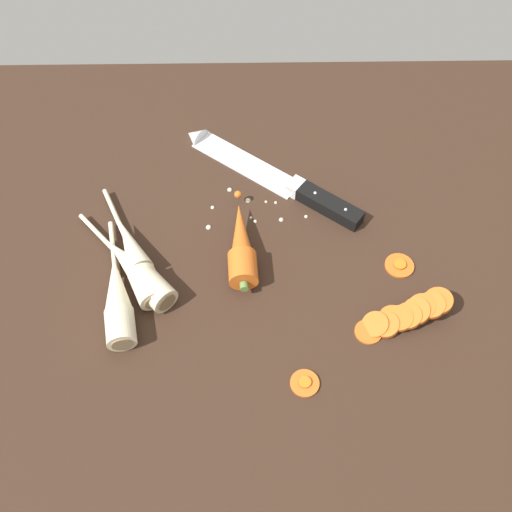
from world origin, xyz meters
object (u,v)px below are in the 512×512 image
object	(u,v)px
parsnip_front	(136,271)
carrot_slice_stack	(404,315)
carrot_slice_stray_mid	(400,265)
parsnip_mid_left	(118,299)
chefs_knife	(266,173)
carrot_slice_stray_near	(305,383)
whole_carrot	(241,245)
parsnip_mid_right	(136,261)

from	to	relation	value
parsnip_front	carrot_slice_stack	bearing A→B (deg)	-11.44
carrot_slice_stray_mid	parsnip_mid_left	bearing A→B (deg)	-171.33
parsnip_front	parsnip_mid_left	size ratio (longest dim) A/B	0.81
chefs_knife	parsnip_front	bearing A→B (deg)	-133.81
parsnip_mid_left	carrot_slice_stack	bearing A→B (deg)	-4.22
parsnip_front	carrot_slice_stray_near	distance (cm)	28.42
whole_carrot	carrot_slice_stray_mid	size ratio (longest dim) A/B	4.21
parsnip_front	carrot_slice_stray_mid	distance (cm)	38.24
carrot_slice_stray_near	parsnip_mid_left	bearing A→B (deg)	154.70
chefs_knife	parsnip_front	xyz separation A→B (cm)	(-19.02, -19.83, 1.33)
parsnip_front	parsnip_mid_right	bearing A→B (deg)	96.88
chefs_knife	whole_carrot	distance (cm)	16.24
chefs_knife	whole_carrot	size ratio (longest dim) A/B	1.64
parsnip_front	parsnip_mid_left	xyz separation A→B (cm)	(-2.08, -4.62, 0.00)
chefs_knife	parsnip_mid_left	world-z (taller)	parsnip_mid_left
whole_carrot	parsnip_mid_right	xyz separation A→B (cm)	(-15.17, -2.46, -0.12)
chefs_knife	carrot_slice_stray_mid	world-z (taller)	chefs_knife
chefs_knife	carrot_slice_stack	distance (cm)	32.83
parsnip_mid_left	parsnip_mid_right	xyz separation A→B (cm)	(1.88, 6.34, -0.00)
parsnip_mid_left	carrot_slice_stack	distance (cm)	39.36
chefs_knife	parsnip_mid_right	size ratio (longest dim) A/B	1.33
parsnip_mid_right	carrot_slice_stack	distance (cm)	38.50
parsnip_mid_right	parsnip_mid_left	bearing A→B (deg)	-106.49
chefs_knife	parsnip_front	world-z (taller)	parsnip_front
parsnip_mid_left	parsnip_mid_right	distance (cm)	6.61
chefs_knife	parsnip_mid_right	distance (cm)	26.45
chefs_knife	carrot_slice_stray_near	distance (cm)	36.58
carrot_slice_stray_near	carrot_slice_stray_mid	size ratio (longest dim) A/B	0.89
parsnip_front	parsnip_mid_right	size ratio (longest dim) A/B	0.80
chefs_knife	whole_carrot	xyz separation A→B (cm)	(-4.06, -15.66, 1.45)
parsnip_front	carrot_slice_stack	size ratio (longest dim) A/B	1.32
whole_carrot	parsnip_mid_right	world-z (taller)	whole_carrot
whole_carrot	parsnip_mid_left	size ratio (longest dim) A/B	0.83
carrot_slice_stray_near	carrot_slice_stray_mid	world-z (taller)	same
parsnip_mid_left	carrot_slice_stray_near	size ratio (longest dim) A/B	5.75
parsnip_front	carrot_slice_stray_near	bearing A→B (deg)	-35.60
whole_carrot	chefs_knife	bearing A→B (deg)	75.47
parsnip_front	carrot_slice_stack	xyz separation A→B (cm)	(37.17, -7.52, -0.51)
carrot_slice_stray_mid	whole_carrot	bearing A→B (deg)	173.47
parsnip_front	parsnip_mid_right	xyz separation A→B (cm)	(-0.21, 1.72, -0.00)
carrot_slice_stray_mid	carrot_slice_stack	bearing A→B (deg)	-96.37
parsnip_mid_right	carrot_slice_stack	xyz separation A→B (cm)	(37.37, -9.23, -0.51)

